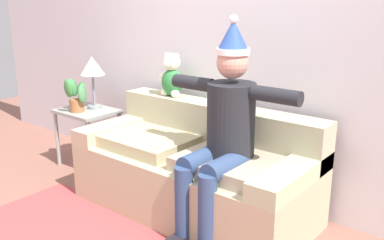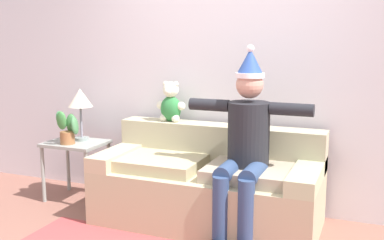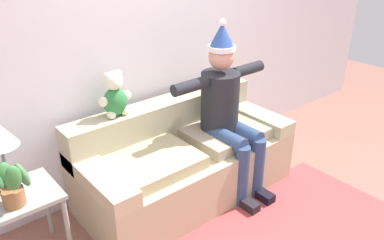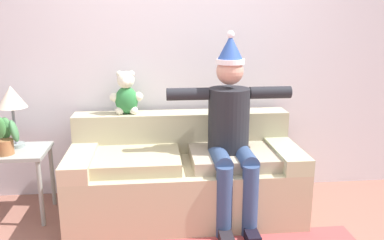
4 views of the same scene
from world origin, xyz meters
TOP-DOWN VIEW (x-y plane):
  - back_wall at (0.00, 1.55)m, footprint 7.00×0.10m
  - couch at (0.00, 1.03)m, footprint 1.91×0.87m
  - person_seated at (0.36, 0.87)m, footprint 1.02×0.77m
  - teddy_bear at (-0.48, 1.30)m, footprint 0.29×0.17m
  - side_table at (-1.42, 1.07)m, footprint 0.57×0.45m
  - table_lamp at (-1.41, 1.16)m, footprint 0.24×0.24m
  - potted_plant at (-1.44, 0.98)m, footprint 0.29×0.25m

SIDE VIEW (x-z plane):
  - couch at x=0.00m, z-range -0.08..0.75m
  - side_table at x=-1.42m, z-range 0.20..0.79m
  - potted_plant at x=-1.44m, z-range 0.58..0.92m
  - person_seated at x=0.36m, z-range 0.02..1.56m
  - teddy_bear at x=-0.48m, z-range 0.80..1.18m
  - table_lamp at x=-1.41m, z-range 0.73..1.25m
  - back_wall at x=0.00m, z-range 0.00..2.70m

